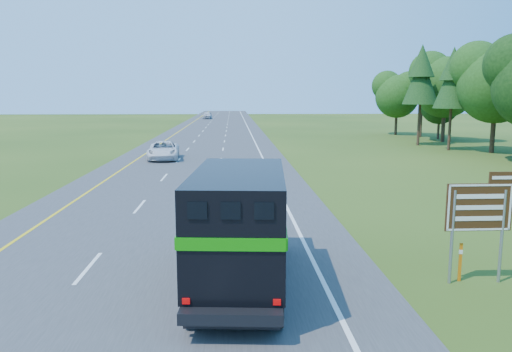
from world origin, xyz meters
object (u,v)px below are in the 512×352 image
object	(u,v)px
exit_sign	(480,212)
far_car	(207,115)
white_suv	(163,150)
horse_truck	(240,223)

from	to	relation	value
exit_sign	far_car	bearing A→B (deg)	96.63
far_car	exit_sign	xyz separation A→B (m)	(13.24, -107.16, 1.30)
far_car	exit_sign	size ratio (longest dim) A/B	1.46
white_suv	far_car	distance (m)	77.50
horse_truck	far_car	size ratio (longest dim) A/B	1.63
horse_truck	white_suv	size ratio (longest dim) A/B	1.42
far_car	exit_sign	distance (m)	107.98
white_suv	far_car	xyz separation A→B (m)	(-0.02, 77.50, 0.05)
white_suv	exit_sign	xyz separation A→B (m)	(13.22, -29.66, 1.35)
far_car	white_suv	bearing A→B (deg)	-86.28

